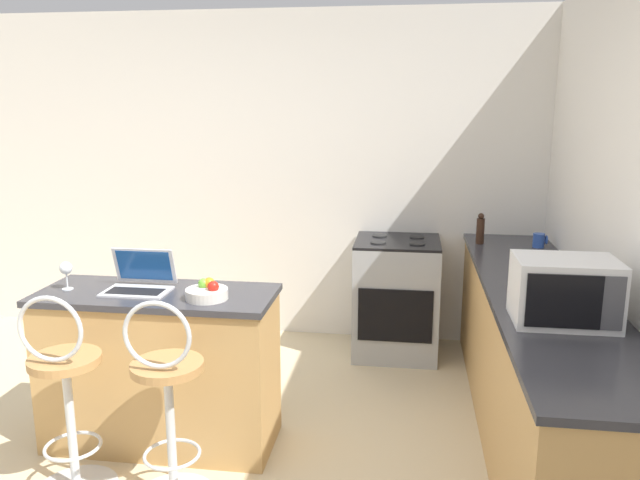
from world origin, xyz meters
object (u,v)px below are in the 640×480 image
(bar_stool_far, at_px, (168,407))
(stove_range, at_px, (396,297))
(mug_blue, at_px, (539,240))
(bar_stool_near, at_px, (67,400))
(wine_glass_tall, at_px, (66,269))
(toaster, at_px, (544,274))
(microwave, at_px, (565,291))
(laptop, at_px, (140,280))
(pepper_mill, at_px, (480,229))
(fruit_bowl, at_px, (207,292))

(bar_stool_far, bearing_deg, stove_range, 63.16)
(mug_blue, bearing_deg, bar_stool_near, -142.66)
(wine_glass_tall, bearing_deg, bar_stool_far, -33.76)
(bar_stool_near, bearing_deg, toaster, 20.75)
(bar_stool_far, height_order, mug_blue, bar_stool_far)
(wine_glass_tall, bearing_deg, stove_range, 40.40)
(microwave, bearing_deg, bar_stool_near, -171.57)
(laptop, xyz_separation_m, pepper_mill, (1.97, 1.43, 0.05))
(toaster, height_order, pepper_mill, pepper_mill)
(laptop, height_order, fruit_bowl, laptop)
(stove_range, xyz_separation_m, mug_blue, (1.00, -0.09, 0.50))
(toaster, relative_size, wine_glass_tall, 1.68)
(laptop, bearing_deg, pepper_mill, 35.93)
(wine_glass_tall, bearing_deg, microwave, -3.55)
(laptop, relative_size, wine_glass_tall, 2.23)
(laptop, bearing_deg, stove_range, 46.63)
(laptop, relative_size, fruit_bowl, 1.58)
(bar_stool_near, distance_m, toaster, 2.56)
(bar_stool_near, relative_size, toaster, 4.00)
(toaster, bearing_deg, microwave, -92.38)
(wine_glass_tall, bearing_deg, pepper_mill, 32.03)
(stove_range, bearing_deg, mug_blue, -5.13)
(pepper_mill, bearing_deg, fruit_bowl, -135.37)
(stove_range, bearing_deg, toaster, -53.90)
(laptop, distance_m, toaster, 2.23)
(mug_blue, bearing_deg, pepper_mill, 171.67)
(microwave, bearing_deg, stove_range, 115.53)
(laptop, distance_m, wine_glass_tall, 0.41)
(bar_stool_near, xyz_separation_m, mug_blue, (2.53, 1.93, 0.44))
(laptop, xyz_separation_m, stove_range, (1.38, 1.46, -0.50))
(stove_range, bearing_deg, microwave, -64.47)
(toaster, xyz_separation_m, mug_blue, (0.17, 1.04, -0.03))
(laptop, distance_m, microwave, 2.19)
(bar_stool_near, relative_size, laptop, 3.00)
(wine_glass_tall, height_order, fruit_bowl, wine_glass_tall)
(bar_stool_near, distance_m, wine_glass_tall, 0.76)
(bar_stool_far, xyz_separation_m, mug_blue, (2.02, 1.93, 0.44))
(toaster, relative_size, pepper_mill, 1.16)
(toaster, distance_m, stove_range, 1.49)
(bar_stool_near, bearing_deg, laptop, 74.59)
(toaster, height_order, stove_range, toaster)
(pepper_mill, distance_m, fruit_bowl, 2.19)
(toaster, xyz_separation_m, fruit_bowl, (-1.78, -0.44, -0.05))
(microwave, distance_m, mug_blue, 1.60)
(bar_stool_near, xyz_separation_m, bar_stool_far, (0.51, 0.00, 0.00))
(microwave, height_order, toaster, microwave)
(pepper_mill, distance_m, mug_blue, 0.41)
(bar_stool_far, distance_m, pepper_mill, 2.61)
(laptop, height_order, toaster, laptop)
(laptop, distance_m, mug_blue, 2.74)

